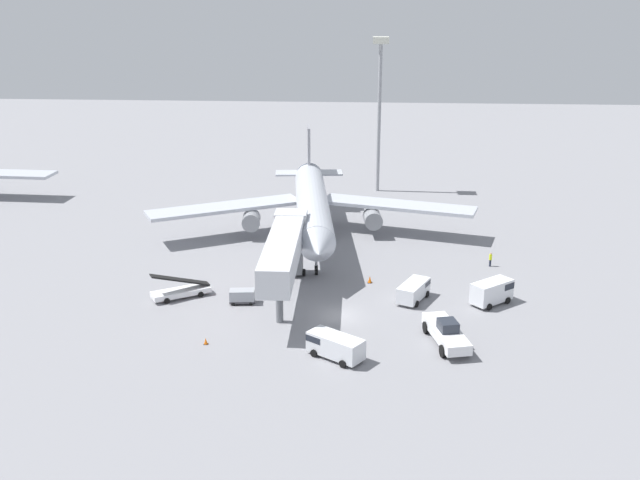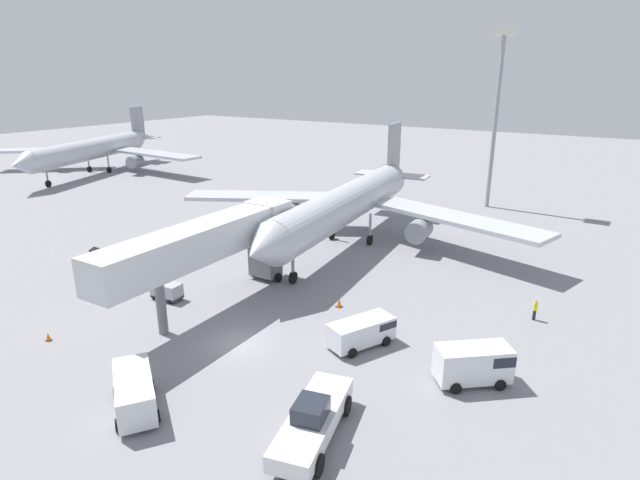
{
  "view_description": "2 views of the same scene",
  "coord_description": "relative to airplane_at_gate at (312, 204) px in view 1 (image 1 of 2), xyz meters",
  "views": [
    {
      "loc": [
        2.61,
        -65.17,
        29.49
      ],
      "look_at": [
        -2.81,
        12.36,
        3.55
      ],
      "focal_mm": 41.21,
      "sensor_mm": 36.0,
      "label": 1
    },
    {
      "loc": [
        21.8,
        -23.73,
        17.91
      ],
      "look_at": [
        -3.45,
        15.78,
        2.66
      ],
      "focal_mm": 28.71,
      "sensor_mm": 36.0,
      "label": 2
    }
  ],
  "objects": [
    {
      "name": "service_van_mid_left",
      "position": [
        19.72,
        -19.53,
        -3.27
      ],
      "size": [
        4.65,
        4.34,
        2.38
      ],
      "color": "white",
      "rests_on": "ground"
    },
    {
      "name": "safety_cone_alpha",
      "position": [
        -7.08,
        -30.57,
        -4.32
      ],
      "size": [
        0.39,
        0.39,
        0.6
      ],
      "color": "black",
      "rests_on": "ground"
    },
    {
      "name": "ground_plane",
      "position": [
        4.57,
        -23.58,
        -4.61
      ],
      "size": [
        300.0,
        300.0,
        0.0
      ],
      "primitive_type": "plane",
      "color": "gray"
    },
    {
      "name": "service_van_rear_right",
      "position": [
        4.45,
        -32.27,
        -3.43
      ],
      "size": [
        5.24,
        4.48,
        2.07
      ],
      "color": "silver",
      "rests_on": "ground"
    },
    {
      "name": "airplane_at_gate",
      "position": [
        0.0,
        0.0,
        0.0
      ],
      "size": [
        41.92,
        38.56,
        11.89
      ],
      "color": "#B7BCC6",
      "rests_on": "ground"
    },
    {
      "name": "service_van_mid_center",
      "position": [
        11.89,
        -19.16,
        -3.52
      ],
      "size": [
        3.71,
        5.06,
        1.89
      ],
      "color": "white",
      "rests_on": "ground"
    },
    {
      "name": "pushback_tug",
      "position": [
        14.24,
        -29.01,
        -3.53
      ],
      "size": [
        3.89,
        7.66,
        2.38
      ],
      "color": "white",
      "rests_on": "ground"
    },
    {
      "name": "apron_light_mast",
      "position": [
        8.38,
        24.8,
        12.02
      ],
      "size": [
        2.4,
        2.4,
        23.67
      ],
      "color": "#93969B",
      "rests_on": "ground"
    },
    {
      "name": "ground_crew_worker_foreground",
      "position": [
        21.14,
        -8.74,
        -3.73
      ],
      "size": [
        0.35,
        0.35,
        1.66
      ],
      "color": "#1E2333",
      "rests_on": "ground"
    },
    {
      "name": "jet_bridge",
      "position": [
        -1.19,
        -19.75,
        0.78
      ],
      "size": [
        3.57,
        19.45,
        7.19
      ],
      "color": "silver",
      "rests_on": "ground"
    },
    {
      "name": "belt_loader_truck",
      "position": [
        -11.94,
        -20.16,
        -3.87
      ],
      "size": [
        6.05,
        4.74,
        2.96
      ],
      "color": "white",
      "rests_on": "ground"
    },
    {
      "name": "safety_cone_bravo",
      "position": [
        7.41,
        -14.78,
        -4.25
      ],
      "size": [
        0.49,
        0.49,
        0.74
      ],
      "color": "black",
      "rests_on": "ground"
    },
    {
      "name": "baggage_cart_outer_right",
      "position": [
        -5.39,
        -21.27,
        -3.81
      ],
      "size": [
        2.62,
        1.58,
        1.44
      ],
      "color": "#38383D",
      "rests_on": "ground"
    }
  ]
}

